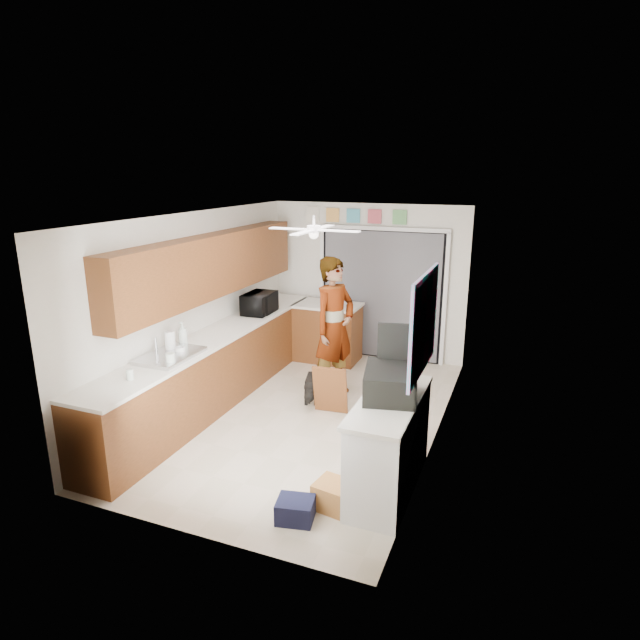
% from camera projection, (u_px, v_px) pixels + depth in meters
% --- Properties ---
extents(floor, '(5.00, 5.00, 0.00)m').
position_uv_depth(floor, '(308.00, 415.00, 6.81)').
color(floor, beige).
rests_on(floor, ground).
extents(ceiling, '(5.00, 5.00, 0.00)m').
position_uv_depth(ceiling, '(307.00, 216.00, 6.12)').
color(ceiling, white).
rests_on(ceiling, ground).
extents(wall_back, '(3.20, 0.00, 3.20)m').
position_uv_depth(wall_back, '(367.00, 281.00, 8.70)').
color(wall_back, white).
rests_on(wall_back, ground).
extents(wall_front, '(3.20, 0.00, 3.20)m').
position_uv_depth(wall_front, '(185.00, 401.00, 4.23)').
color(wall_front, white).
rests_on(wall_front, ground).
extents(wall_left, '(0.00, 5.00, 5.00)m').
position_uv_depth(wall_left, '(196.00, 308.00, 7.03)').
color(wall_left, white).
rests_on(wall_left, ground).
extents(wall_right, '(0.00, 5.00, 5.00)m').
position_uv_depth(wall_right, '(441.00, 335.00, 5.90)').
color(wall_right, white).
rests_on(wall_right, ground).
extents(left_base_cabinets, '(0.60, 4.80, 0.90)m').
position_uv_depth(left_base_cabinets, '(219.00, 368.00, 7.14)').
color(left_base_cabinets, brown).
rests_on(left_base_cabinets, floor).
extents(left_countertop, '(0.62, 4.80, 0.04)m').
position_uv_depth(left_countertop, '(218.00, 335.00, 7.01)').
color(left_countertop, white).
rests_on(left_countertop, left_base_cabinets).
extents(upper_cabinets, '(0.32, 4.00, 0.80)m').
position_uv_depth(upper_cabinets, '(212.00, 265.00, 7.00)').
color(upper_cabinets, brown).
rests_on(upper_cabinets, wall_left).
extents(sink_basin, '(0.50, 0.76, 0.06)m').
position_uv_depth(sink_basin, '(170.00, 356.00, 6.11)').
color(sink_basin, silver).
rests_on(sink_basin, left_countertop).
extents(faucet, '(0.03, 0.03, 0.22)m').
position_uv_depth(faucet, '(156.00, 346.00, 6.15)').
color(faucet, silver).
rests_on(faucet, left_countertop).
extents(peninsula_base, '(1.00, 0.60, 0.90)m').
position_uv_depth(peninsula_base, '(328.00, 333.00, 8.65)').
color(peninsula_base, brown).
rests_on(peninsula_base, floor).
extents(peninsula_top, '(1.04, 0.64, 0.04)m').
position_uv_depth(peninsula_top, '(328.00, 305.00, 8.52)').
color(peninsula_top, white).
rests_on(peninsula_top, peninsula_base).
extents(back_opening_recess, '(2.00, 0.06, 2.10)m').
position_uv_depth(back_opening_recess, '(381.00, 295.00, 8.64)').
color(back_opening_recess, black).
rests_on(back_opening_recess, wall_back).
extents(curtain_panel, '(1.90, 0.03, 2.05)m').
position_uv_depth(curtain_panel, '(381.00, 296.00, 8.61)').
color(curtain_panel, slate).
rests_on(curtain_panel, wall_back).
extents(door_trim_left, '(0.06, 0.04, 2.10)m').
position_uv_depth(door_trim_left, '(322.00, 290.00, 8.98)').
color(door_trim_left, white).
rests_on(door_trim_left, wall_back).
extents(door_trim_right, '(0.06, 0.04, 2.10)m').
position_uv_depth(door_trim_right, '(445.00, 301.00, 8.25)').
color(door_trim_right, white).
rests_on(door_trim_right, wall_back).
extents(door_trim_head, '(2.10, 0.04, 0.06)m').
position_uv_depth(door_trim_head, '(383.00, 229.00, 8.32)').
color(door_trim_head, white).
rests_on(door_trim_head, wall_back).
extents(header_frame_0, '(0.22, 0.02, 0.22)m').
position_uv_depth(header_frame_0, '(333.00, 215.00, 8.60)').
color(header_frame_0, '#F1AC50').
rests_on(header_frame_0, wall_back).
extents(header_frame_1, '(0.22, 0.02, 0.22)m').
position_uv_depth(header_frame_1, '(353.00, 216.00, 8.48)').
color(header_frame_1, '#4AA9C6').
rests_on(header_frame_1, wall_back).
extents(header_frame_2, '(0.22, 0.02, 0.22)m').
position_uv_depth(header_frame_2, '(375.00, 216.00, 8.35)').
color(header_frame_2, '#CC4C5A').
rests_on(header_frame_2, wall_back).
extents(header_frame_3, '(0.22, 0.02, 0.22)m').
position_uv_depth(header_frame_3, '(400.00, 217.00, 8.21)').
color(header_frame_3, '#5EA55F').
rests_on(header_frame_3, wall_back).
extents(route66_sign, '(0.22, 0.02, 0.26)m').
position_uv_depth(route66_sign, '(313.00, 214.00, 8.73)').
color(route66_sign, silver).
rests_on(route66_sign, wall_back).
extents(right_counter_base, '(0.50, 1.40, 0.90)m').
position_uv_depth(right_counter_base, '(389.00, 446.00, 5.13)').
color(right_counter_base, white).
rests_on(right_counter_base, floor).
extents(right_counter_top, '(0.54, 1.44, 0.04)m').
position_uv_depth(right_counter_top, '(390.00, 401.00, 5.01)').
color(right_counter_top, white).
rests_on(right_counter_top, right_counter_base).
extents(abstract_painting, '(0.03, 1.15, 0.95)m').
position_uv_depth(abstract_painting, '(424.00, 324.00, 4.90)').
color(abstract_painting, '#FF5DC1').
rests_on(abstract_painting, wall_right).
extents(ceiling_fan, '(1.14, 1.14, 0.24)m').
position_uv_depth(ceiling_fan, '(314.00, 230.00, 6.35)').
color(ceiling_fan, white).
rests_on(ceiling_fan, ceiling).
extents(microwave, '(0.40, 0.57, 0.31)m').
position_uv_depth(microwave, '(259.00, 303.00, 7.93)').
color(microwave, black).
rests_on(microwave, left_countertop).
extents(soap_bottle, '(0.15, 0.15, 0.30)m').
position_uv_depth(soap_bottle, '(183.00, 334.00, 6.49)').
color(soap_bottle, silver).
rests_on(soap_bottle, left_countertop).
extents(cup, '(0.12, 0.12, 0.09)m').
position_uv_depth(cup, '(180.00, 351.00, 6.19)').
color(cup, white).
rests_on(cup, left_countertop).
extents(jar_a, '(0.12, 0.12, 0.14)m').
position_uv_depth(jar_a, '(171.00, 359.00, 5.85)').
color(jar_a, silver).
rests_on(jar_a, left_countertop).
extents(jar_b, '(0.09, 0.09, 0.11)m').
position_uv_depth(jar_b, '(130.00, 374.00, 5.46)').
color(jar_b, silver).
rests_on(jar_b, left_countertop).
extents(paper_towel_roll, '(0.15, 0.15, 0.25)m').
position_uv_depth(paper_towel_roll, '(170.00, 342.00, 6.26)').
color(paper_towel_roll, white).
rests_on(paper_towel_roll, left_countertop).
extents(suitcase, '(0.60, 0.73, 0.27)m').
position_uv_depth(suitcase, '(390.00, 383.00, 5.04)').
color(suitcase, black).
rests_on(suitcase, right_counter_top).
extents(suitcase_rim, '(0.55, 0.66, 0.02)m').
position_uv_depth(suitcase_rim, '(390.00, 393.00, 5.07)').
color(suitcase_rim, yellow).
rests_on(suitcase_rim, suitcase).
extents(suitcase_lid, '(0.42, 0.12, 0.50)m').
position_uv_depth(suitcase_lid, '(399.00, 348.00, 5.23)').
color(suitcase_lid, black).
rests_on(suitcase_lid, suitcase).
extents(cardboard_box, '(0.45, 0.36, 0.25)m').
position_uv_depth(cardboard_box, '(337.00, 496.00, 4.90)').
color(cardboard_box, '#BF7B3C').
rests_on(cardboard_box, floor).
extents(navy_crate, '(0.37, 0.33, 0.20)m').
position_uv_depth(navy_crate, '(295.00, 510.00, 4.75)').
color(navy_crate, black).
rests_on(navy_crate, floor).
extents(cabinet_door_panel, '(0.45, 0.20, 0.64)m').
position_uv_depth(cabinet_door_panel, '(330.00, 390.00, 6.75)').
color(cabinet_door_panel, brown).
rests_on(cabinet_door_panel, floor).
extents(man, '(0.69, 0.82, 1.92)m').
position_uv_depth(man, '(334.00, 327.00, 7.21)').
color(man, white).
rests_on(man, floor).
extents(dog, '(0.34, 0.55, 0.40)m').
position_uv_depth(dog, '(312.00, 387.00, 7.15)').
color(dog, black).
rests_on(dog, floor).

